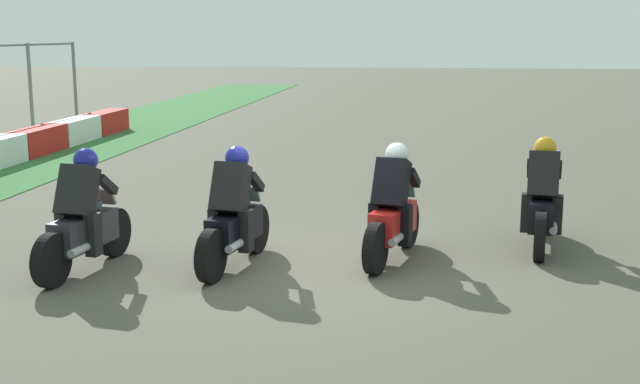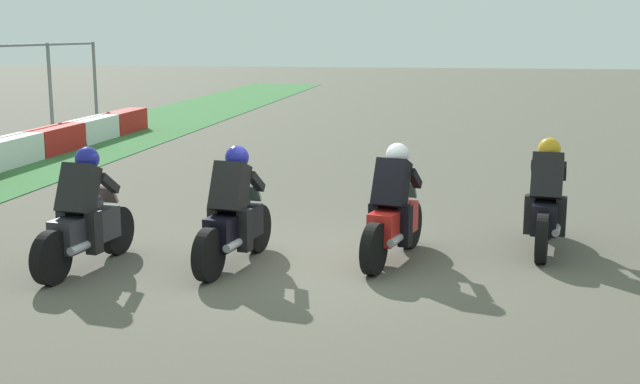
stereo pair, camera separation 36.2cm
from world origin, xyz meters
TOP-DOWN VIEW (x-y plane):
  - ground_plane at (0.00, 0.00)m, footprint 120.00×120.00m
  - rider_lane_a at (1.17, -2.92)m, footprint 2.04×0.60m
  - rider_lane_b at (0.30, -0.94)m, footprint 2.01×0.67m
  - rider_lane_c at (-0.27, 1.00)m, footprint 2.03×0.61m
  - rider_lane_d at (-0.70, 2.78)m, footprint 2.04×0.59m

SIDE VIEW (x-z plane):
  - ground_plane at x=0.00m, z-range 0.00..0.00m
  - rider_lane_a at x=1.17m, z-range -0.13..1.38m
  - rider_lane_b at x=0.30m, z-range -0.13..1.38m
  - rider_lane_c at x=-0.27m, z-range -0.13..1.38m
  - rider_lane_d at x=-0.70m, z-range -0.13..1.38m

